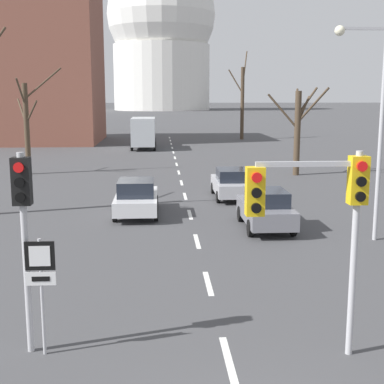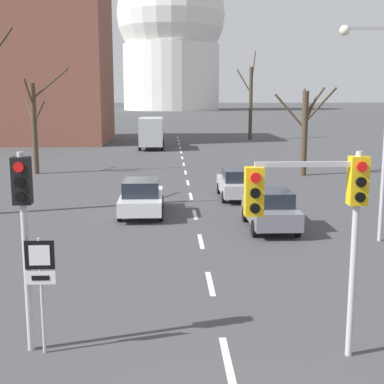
# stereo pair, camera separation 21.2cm
# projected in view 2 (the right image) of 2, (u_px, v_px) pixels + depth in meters

# --- Properties ---
(lane_stripe_0) EXTENTS (0.16, 2.00, 0.01)m
(lane_stripe_0) POSITION_uv_depth(u_px,v_px,m) (227.00, 359.00, 10.90)
(lane_stripe_0) COLOR silver
(lane_stripe_0) RESTS_ON ground_plane
(lane_stripe_1) EXTENTS (0.16, 2.00, 0.01)m
(lane_stripe_1) POSITION_uv_depth(u_px,v_px,m) (210.00, 283.00, 15.32)
(lane_stripe_1) COLOR silver
(lane_stripe_1) RESTS_ON ground_plane
(lane_stripe_2) EXTENTS (0.16, 2.00, 0.01)m
(lane_stripe_2) POSITION_uv_depth(u_px,v_px,m) (201.00, 241.00, 19.75)
(lane_stripe_2) COLOR silver
(lane_stripe_2) RESTS_ON ground_plane
(lane_stripe_3) EXTENTS (0.16, 2.00, 0.01)m
(lane_stripe_3) POSITION_uv_depth(u_px,v_px,m) (195.00, 215.00, 24.17)
(lane_stripe_3) COLOR silver
(lane_stripe_3) RESTS_ON ground_plane
(lane_stripe_4) EXTENTS (0.16, 2.00, 0.01)m
(lane_stripe_4) POSITION_uv_depth(u_px,v_px,m) (191.00, 196.00, 28.60)
(lane_stripe_4) COLOR silver
(lane_stripe_4) RESTS_ON ground_plane
(lane_stripe_5) EXTENTS (0.16, 2.00, 0.01)m
(lane_stripe_5) POSITION_uv_depth(u_px,v_px,m) (188.00, 183.00, 33.02)
(lane_stripe_5) COLOR silver
(lane_stripe_5) RESTS_ON ground_plane
(lane_stripe_6) EXTENTS (0.16, 2.00, 0.01)m
(lane_stripe_6) POSITION_uv_depth(u_px,v_px,m) (186.00, 172.00, 37.44)
(lane_stripe_6) COLOR silver
(lane_stripe_6) RESTS_ON ground_plane
(lane_stripe_7) EXTENTS (0.16, 2.00, 0.01)m
(lane_stripe_7) POSITION_uv_depth(u_px,v_px,m) (184.00, 164.00, 41.87)
(lane_stripe_7) COLOR silver
(lane_stripe_7) RESTS_ON ground_plane
(lane_stripe_8) EXTENTS (0.16, 2.00, 0.01)m
(lane_stripe_8) POSITION_uv_depth(u_px,v_px,m) (182.00, 158.00, 46.29)
(lane_stripe_8) COLOR silver
(lane_stripe_8) RESTS_ON ground_plane
(lane_stripe_9) EXTENTS (0.16, 2.00, 0.01)m
(lane_stripe_9) POSITION_uv_depth(u_px,v_px,m) (181.00, 152.00, 50.72)
(lane_stripe_9) COLOR silver
(lane_stripe_9) RESTS_ON ground_plane
(lane_stripe_10) EXTENTS (0.16, 2.00, 0.01)m
(lane_stripe_10) POSITION_uv_depth(u_px,v_px,m) (180.00, 148.00, 55.14)
(lane_stripe_10) COLOR silver
(lane_stripe_10) RESTS_ON ground_plane
(lane_stripe_11) EXTENTS (0.16, 2.00, 0.01)m
(lane_stripe_11) POSITION_uv_depth(u_px,v_px,m) (179.00, 144.00, 59.56)
(lane_stripe_11) COLOR silver
(lane_stripe_11) RESTS_ON ground_plane
(lane_stripe_12) EXTENTS (0.16, 2.00, 0.01)m
(lane_stripe_12) POSITION_uv_depth(u_px,v_px,m) (178.00, 141.00, 63.99)
(lane_stripe_12) COLOR silver
(lane_stripe_12) RESTS_ON ground_plane
(lane_stripe_13) EXTENTS (0.16, 2.00, 0.01)m
(lane_stripe_13) POSITION_uv_depth(u_px,v_px,m) (178.00, 138.00, 68.41)
(lane_stripe_13) COLOR silver
(lane_stripe_13) RESTS_ON ground_plane
(traffic_signal_near_left) EXTENTS (0.36, 0.34, 4.21)m
(traffic_signal_near_left) POSITION_uv_depth(u_px,v_px,m) (24.00, 214.00, 10.81)
(traffic_signal_near_left) COLOR #B2B2B7
(traffic_signal_near_left) RESTS_ON ground_plane
(traffic_signal_near_right) EXTENTS (2.41, 0.34, 4.25)m
(traffic_signal_near_right) POSITION_uv_depth(u_px,v_px,m) (319.00, 204.00, 10.49)
(traffic_signal_near_right) COLOR #B2B2B7
(traffic_signal_near_right) RESTS_ON ground_plane
(route_sign_post) EXTENTS (0.60, 0.08, 2.48)m
(route_sign_post) POSITION_uv_depth(u_px,v_px,m) (41.00, 276.00, 10.89)
(route_sign_post) COLOR #B2B2B7
(route_sign_post) RESTS_ON ground_plane
(street_lamp_right) EXTENTS (1.95, 0.36, 7.71)m
(street_lamp_right) POSITION_uv_depth(u_px,v_px,m) (378.00, 111.00, 18.98)
(street_lamp_right) COLOR #B2B2B7
(street_lamp_right) RESTS_ON ground_plane
(sedan_near_left) EXTENTS (1.85, 4.08, 1.61)m
(sedan_near_left) POSITION_uv_depth(u_px,v_px,m) (270.00, 209.00, 21.48)
(sedan_near_left) COLOR slate
(sedan_near_left) RESTS_ON ground_plane
(sedan_near_right) EXTENTS (1.89, 4.25, 1.55)m
(sedan_near_right) POSITION_uv_depth(u_px,v_px,m) (238.00, 183.00, 27.96)
(sedan_near_right) COLOR #B7B7BC
(sedan_near_right) RESTS_ON ground_plane
(sedan_mid_centre) EXTENTS (1.94, 4.30, 1.62)m
(sedan_mid_centre) POSITION_uv_depth(u_px,v_px,m) (141.00, 197.00, 24.03)
(sedan_mid_centre) COLOR silver
(sedan_mid_centre) RESTS_ON ground_plane
(delivery_truck) EXTENTS (2.44, 7.20, 3.14)m
(delivery_truck) POSITION_uv_depth(u_px,v_px,m) (152.00, 132.00, 54.13)
(delivery_truck) COLOR #333842
(delivery_truck) RESTS_ON ground_plane
(bare_tree_left_near) EXTENTS (3.31, 2.65, 7.22)m
(bare_tree_left_near) POSITION_uv_depth(u_px,v_px,m) (35.00, 124.00, 36.29)
(bare_tree_left_near) COLOR #473828
(bare_tree_left_near) RESTS_ON ground_plane
(bare_tree_right_near) EXTENTS (3.71, 2.99, 5.89)m
(bare_tree_right_near) POSITION_uv_depth(u_px,v_px,m) (305.00, 128.00, 35.61)
(bare_tree_right_near) COLOR #473828
(bare_tree_right_near) RESTS_ON ground_plane
(bare_tree_right_far) EXTENTS (2.63, 2.68, 10.75)m
(bare_tree_right_far) POSITION_uv_depth(u_px,v_px,m) (251.00, 100.00, 64.90)
(bare_tree_right_far) COLOR #473828
(bare_tree_right_far) RESTS_ON ground_plane
(capitol_dome) EXTENTS (39.52, 39.52, 55.82)m
(capitol_dome) POSITION_uv_depth(u_px,v_px,m) (171.00, 35.00, 196.16)
(capitol_dome) COLOR silver
(capitol_dome) RESTS_ON ground_plane
(apartment_block_left) EXTENTS (18.00, 14.00, 18.38)m
(apartment_block_left) POSITION_uv_depth(u_px,v_px,m) (28.00, 61.00, 60.89)
(apartment_block_left) COLOR brown
(apartment_block_left) RESTS_ON ground_plane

